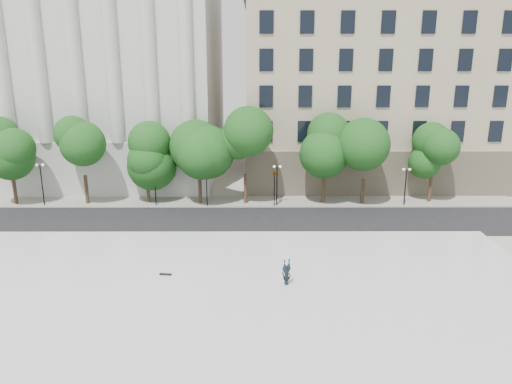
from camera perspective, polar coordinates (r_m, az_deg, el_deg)
ground at (r=30.04m, az=-5.72°, el=-14.72°), size 160.00×160.00×0.00m
plaza at (r=32.54m, az=-5.23°, el=-11.69°), size 44.00×22.00×0.45m
street at (r=46.39m, az=-3.65°, el=-3.31°), size 60.00×8.00×0.02m
far_sidewalk at (r=52.06m, az=-3.27°, el=-1.08°), size 60.00×4.00×0.12m
building_west at (r=67.32m, az=-17.77°, el=13.17°), size 31.50×27.65×25.60m
building_east at (r=67.00m, az=15.02°, el=11.87°), size 36.00×26.15×23.00m
traffic_light_west at (r=49.60m, az=-5.71°, el=2.45°), size 1.15×1.93×4.28m
traffic_light_east at (r=49.41m, az=2.13°, el=2.47°), size 0.94×1.98×4.28m
person_lying at (r=33.23m, az=3.51°, el=-10.13°), size 1.05×1.85×0.48m
skateboard at (r=35.12m, az=-10.30°, el=-9.23°), size 0.85×0.32×0.09m
street_trees at (r=50.30m, az=-4.19°, el=4.53°), size 46.58×4.83×8.02m
lamp_posts at (r=50.00m, az=-4.58°, el=1.63°), size 37.38×0.28×4.56m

